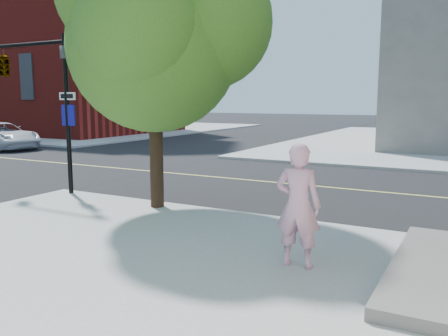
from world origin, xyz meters
The scene contains 9 objects.
ground centered at (0.00, 0.00, 0.00)m, with size 140.00×140.00×0.00m, color black.
road_ew centered at (0.00, 4.50, 0.01)m, with size 140.00×9.00×0.01m, color black.
sidewalk_nw centered at (-23.00, 21.50, 0.06)m, with size 26.00×25.00×0.12m, color #A4A4A4.
church centered at (-20.00, 18.00, 7.18)m, with size 15.20×12.00×14.40m.
office_block centered at (-32.00, 21.98, 9.12)m, with size 12.00×14.08×18.00m.
man_on_phone centered at (7.06, -2.79, 1.09)m, with size 0.70×0.46×1.93m, color #EDA6C3.
street_tree centered at (2.80, -0.49, 4.36)m, with size 4.94×4.49×6.56m.
signal_pole centered at (-2.49, -0.30, 3.62)m, with size 3.79×0.43×4.29m.
car_a centered at (-13.30, 7.02, 0.72)m, with size 2.38×5.16×1.43m, color silver.
Camera 1 is at (9.44, -9.56, 2.71)m, focal length 37.89 mm.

